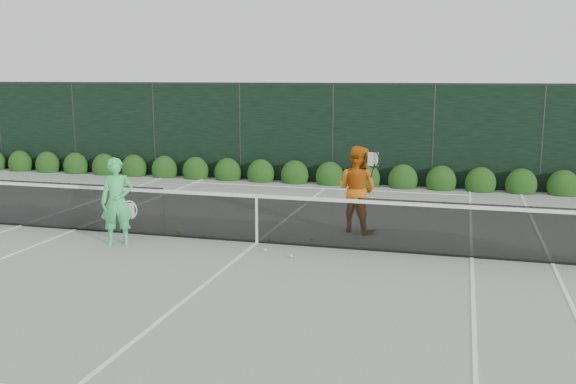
# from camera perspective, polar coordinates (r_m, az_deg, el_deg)

# --- Properties ---
(ground) EXTENTS (80.00, 80.00, 0.00)m
(ground) POSITION_cam_1_polar(r_m,az_deg,el_deg) (12.79, -2.78, -4.53)
(ground) COLOR gray
(ground) RESTS_ON ground
(tennis_net) EXTENTS (12.90, 0.10, 1.07)m
(tennis_net) POSITION_cam_1_polar(r_m,az_deg,el_deg) (12.67, -2.90, -2.20)
(tennis_net) COLOR black
(tennis_net) RESTS_ON ground
(player_woman) EXTENTS (0.74, 0.64, 1.72)m
(player_woman) POSITION_cam_1_polar(r_m,az_deg,el_deg) (12.90, -14.94, -0.83)
(player_woman) COLOR #3ED469
(player_woman) RESTS_ON ground
(player_man) EXTENTS (1.09, 0.98, 1.83)m
(player_man) POSITION_cam_1_polar(r_m,az_deg,el_deg) (13.57, 6.16, 0.26)
(player_man) COLOR #D06711
(player_man) RESTS_ON ground
(court_lines) EXTENTS (11.03, 23.83, 0.01)m
(court_lines) POSITION_cam_1_polar(r_m,az_deg,el_deg) (12.79, -2.78, -4.50)
(court_lines) COLOR white
(court_lines) RESTS_ON ground
(windscreen_fence) EXTENTS (32.00, 21.07, 3.06)m
(windscreen_fence) POSITION_cam_1_polar(r_m,az_deg,el_deg) (9.98, -7.68, 0.07)
(windscreen_fence) COLOR black
(windscreen_fence) RESTS_ON ground
(hedge_row) EXTENTS (31.66, 0.65, 0.94)m
(hedge_row) POSITION_cam_1_polar(r_m,az_deg,el_deg) (19.52, 3.73, 1.35)
(hedge_row) COLOR #173A0F
(hedge_row) RESTS_ON ground
(tennis_balls) EXTENTS (2.89, 1.39, 0.07)m
(tennis_balls) POSITION_cam_1_polar(r_m,az_deg,el_deg) (12.56, -2.55, -4.64)
(tennis_balls) COLOR #D0F736
(tennis_balls) RESTS_ON ground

